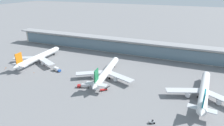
{
  "coord_description": "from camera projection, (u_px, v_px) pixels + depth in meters",
  "views": [
    {
      "loc": [
        52.89,
        -115.37,
        65.5
      ],
      "look_at": [
        0.0,
        16.83,
        7.2
      ],
      "focal_mm": 30.56,
      "sensor_mm": 36.0,
      "label": 1
    }
  ],
  "objects": [
    {
      "name": "safety_cone_charlie",
      "position": [
        6.0,
        67.0,
        162.67
      ],
      "size": [
        0.62,
        0.62,
        0.7
      ],
      "color": "orange",
      "rests_on": "ground"
    },
    {
      "name": "airliner_left_stand",
      "position": [
        39.0,
        57.0,
        172.4
      ],
      "size": [
        45.24,
        58.67,
        15.66
      ],
      "color": "white",
      "rests_on": "ground"
    },
    {
      "name": "safety_cone_alpha",
      "position": [
        20.0,
        68.0,
        161.58
      ],
      "size": [
        0.62,
        0.62,
        0.7
      ],
      "color": "orange",
      "rests_on": "ground"
    },
    {
      "name": "airliner_centre_stand",
      "position": [
        106.0,
        72.0,
        143.67
      ],
      "size": [
        45.05,
        58.83,
        15.66
      ],
      "color": "white",
      "rests_on": "ground"
    },
    {
      "name": "ground_plane",
      "position": [
        104.0,
        80.0,
        142.13
      ],
      "size": [
        1200.0,
        1200.0,
        0.0
      ],
      "primitive_type": "plane",
      "color": "slate"
    },
    {
      "name": "safety_cone_echo",
      "position": [
        34.0,
        72.0,
        153.59
      ],
      "size": [
        0.62,
        0.62,
        0.7
      ],
      "color": "orange",
      "rests_on": "ground"
    },
    {
      "name": "service_truck_mid_apron_blue",
      "position": [
        57.0,
        69.0,
        156.12
      ],
      "size": [
        7.65,
        4.17,
        3.1
      ],
      "color": "#234C9E",
      "rests_on": "ground"
    },
    {
      "name": "safety_cone_delta",
      "position": [
        6.0,
        68.0,
        161.97
      ],
      "size": [
        0.62,
        0.62,
        0.7
      ],
      "color": "orange",
      "rests_on": "ground"
    },
    {
      "name": "airliner_right_stand",
      "position": [
        204.0,
        91.0,
        117.5
      ],
      "size": [
        45.04,
        58.83,
        15.66
      ],
      "color": "white",
      "rests_on": "ground"
    },
    {
      "name": "safety_cone_bravo",
      "position": [
        5.0,
        69.0,
        159.31
      ],
      "size": [
        0.62,
        0.62,
        0.7
      ],
      "color": "orange",
      "rests_on": "ground"
    },
    {
      "name": "service_truck_near_nose_red",
      "position": [
        84.0,
        85.0,
        130.87
      ],
      "size": [
        8.87,
        4.92,
        2.95
      ],
      "color": "#B21E1E",
      "rests_on": "ground"
    },
    {
      "name": "terminal_building",
      "position": [
        129.0,
        46.0,
        193.32
      ],
      "size": [
        267.15,
        12.8,
        15.2
      ],
      "color": "beige",
      "rests_on": "ground"
    },
    {
      "name": "service_truck_under_wing_grey",
      "position": [
        152.0,
        122.0,
        97.11
      ],
      "size": [
        3.33,
        2.93,
        2.05
      ],
      "color": "gray",
      "rests_on": "ground"
    },
    {
      "name": "service_truck_by_tail_red",
      "position": [
        104.0,
        89.0,
        127.41
      ],
      "size": [
        5.93,
        5.59,
        2.7
      ],
      "color": "#B21E1E",
      "rests_on": "ground"
    }
  ]
}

